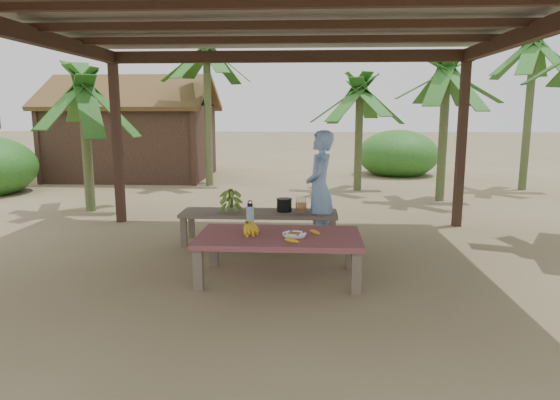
# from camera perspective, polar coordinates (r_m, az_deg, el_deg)

# --- Properties ---
(ground) EXTENTS (80.00, 80.00, 0.00)m
(ground) POSITION_cam_1_polar(r_m,az_deg,el_deg) (6.12, -0.32, -7.49)
(ground) COLOR brown
(ground) RESTS_ON ground
(pavilion) EXTENTS (6.60, 5.60, 2.95)m
(pavilion) POSITION_cam_1_polar(r_m,az_deg,el_deg) (5.89, -0.50, 19.16)
(pavilion) COLOR black
(pavilion) RESTS_ON ground
(work_table) EXTENTS (1.81, 1.01, 0.50)m
(work_table) POSITION_cam_1_polar(r_m,az_deg,el_deg) (5.55, -0.10, -4.67)
(work_table) COLOR brown
(work_table) RESTS_ON ground
(bench) EXTENTS (2.20, 0.60, 0.45)m
(bench) POSITION_cam_1_polar(r_m,az_deg,el_deg) (7.07, -2.40, -1.79)
(bench) COLOR brown
(bench) RESTS_ON ground
(ripe_banana_bunch) EXTENTS (0.30, 0.27, 0.16)m
(ripe_banana_bunch) POSITION_cam_1_polar(r_m,az_deg,el_deg) (5.56, -3.83, -3.13)
(ripe_banana_bunch) COLOR gold
(ripe_banana_bunch) RESTS_ON work_table
(plate) EXTENTS (0.26, 0.26, 0.04)m
(plate) POSITION_cam_1_polar(r_m,az_deg,el_deg) (5.48, 1.65, -3.97)
(plate) COLOR white
(plate) RESTS_ON work_table
(loose_banana_front) EXTENTS (0.17, 0.08, 0.04)m
(loose_banana_front) POSITION_cam_1_polar(r_m,az_deg,el_deg) (5.21, 1.37, -4.66)
(loose_banana_front) COLOR gold
(loose_banana_front) RESTS_ON work_table
(loose_banana_side) EXTENTS (0.14, 0.12, 0.04)m
(loose_banana_side) POSITION_cam_1_polar(r_m,az_deg,el_deg) (5.59, 4.00, -3.67)
(loose_banana_side) COLOR gold
(loose_banana_side) RESTS_ON work_table
(water_flask) EXTENTS (0.09, 0.09, 0.33)m
(water_flask) POSITION_cam_1_polar(r_m,az_deg,el_deg) (5.87, -3.43, -1.84)
(water_flask) COLOR #3C8BBD
(water_flask) RESTS_ON work_table
(green_banana_stalk) EXTENTS (0.30, 0.30, 0.34)m
(green_banana_stalk) POSITION_cam_1_polar(r_m,az_deg,el_deg) (7.07, -5.65, 0.04)
(green_banana_stalk) COLOR #598C2D
(green_banana_stalk) RESTS_ON bench
(cooking_pot) EXTENTS (0.21, 0.21, 0.18)m
(cooking_pot) POSITION_cam_1_polar(r_m,az_deg,el_deg) (7.05, 0.49, -0.61)
(cooking_pot) COLOR black
(cooking_pot) RESTS_ON bench
(skewer_rack) EXTENTS (0.18, 0.08, 0.24)m
(skewer_rack) POSITION_cam_1_polar(r_m,az_deg,el_deg) (6.95, 2.42, -0.52)
(skewer_rack) COLOR #A57F47
(skewer_rack) RESTS_ON bench
(woman) EXTENTS (0.45, 0.62, 1.60)m
(woman) POSITION_cam_1_polar(r_m,az_deg,el_deg) (6.94, 4.56, 1.35)
(woman) COLOR #7BA6E8
(woman) RESTS_ON ground
(hut) EXTENTS (4.40, 3.43, 2.85)m
(hut) POSITION_cam_1_polar(r_m,az_deg,el_deg) (14.67, -16.24, 6.80)
(hut) COLOR black
(hut) RESTS_ON ground
(banana_plant_ne) EXTENTS (1.80, 1.80, 2.90)m
(banana_plant_ne) POSITION_cam_1_polar(r_m,az_deg,el_deg) (10.84, 18.45, 12.59)
(banana_plant_ne) COLOR #596638
(banana_plant_ne) RESTS_ON ground
(banana_plant_n) EXTENTS (1.80, 1.80, 2.59)m
(banana_plant_n) POSITION_cam_1_polar(r_m,az_deg,el_deg) (11.86, 9.10, 11.28)
(banana_plant_n) COLOR #596638
(banana_plant_n) RESTS_ON ground
(banana_plant_nw) EXTENTS (1.80, 1.80, 3.59)m
(banana_plant_nw) POSITION_cam_1_polar(r_m,az_deg,el_deg) (12.66, -8.38, 15.60)
(banana_plant_nw) COLOR #596638
(banana_plant_nw) RESTS_ON ground
(banana_plant_w) EXTENTS (1.80, 1.80, 2.51)m
(banana_plant_w) POSITION_cam_1_polar(r_m,az_deg,el_deg) (9.89, -21.54, 10.51)
(banana_plant_w) COLOR #596638
(banana_plant_w) RESTS_ON ground
(banana_plant_far) EXTENTS (1.80, 1.80, 3.62)m
(banana_plant_far) POSITION_cam_1_polar(r_m,az_deg,el_deg) (13.19, 26.98, 14.57)
(banana_plant_far) COLOR #596638
(banana_plant_far) RESTS_ON ground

